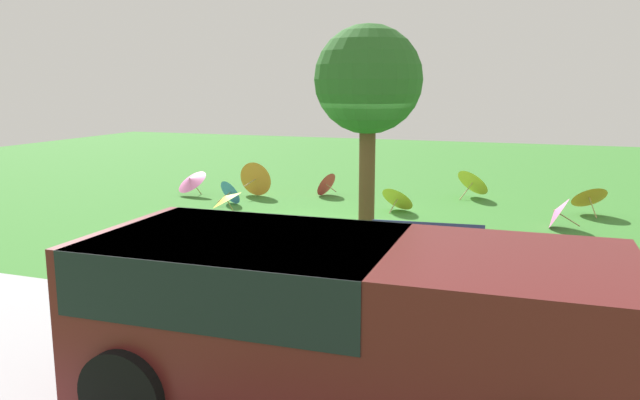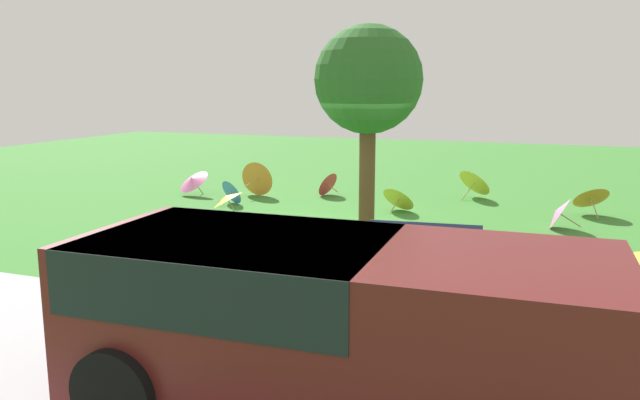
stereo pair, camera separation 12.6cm
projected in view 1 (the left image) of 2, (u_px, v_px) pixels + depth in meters
The scene contains 16 objects.
ground at pixel (353, 226), 12.84m from camera, with size 40.00×40.00×0.00m, color #387A2D.
road_strip at pixel (146, 372), 6.33m from camera, with size 40.00×4.18×0.01m, color #9E9EA3.
van_dark at pixel (329, 312), 5.47m from camera, with size 4.65×2.22×1.53m.
park_bench at pixel (427, 250), 9.22m from camera, with size 1.64×0.64×0.90m.
shade_tree at pixel (368, 82), 12.08m from camera, with size 2.09×2.09×3.99m.
parasol_orange_0 at pixel (257, 178), 16.28m from camera, with size 0.92×0.84×0.91m.
parasol_yellow_0 at pixel (399, 197), 14.26m from camera, with size 0.95×0.89×0.66m.
parasol_pink_0 at pixel (557, 212), 12.59m from camera, with size 0.70×0.75×0.67m.
parasol_red_0 at pixel (575, 280), 8.38m from camera, with size 0.70×0.77×0.57m.
parasol_yellow_1 at pixel (474, 181), 15.89m from camera, with size 1.11×1.07×0.81m.
parasol_blue_1 at pixel (232, 191), 15.15m from camera, with size 0.76×0.74×0.64m.
parasol_yellow_5 at pixel (226, 198), 13.59m from camera, with size 0.83×0.85×0.65m.
parasol_pink_2 at pixel (513, 245), 10.30m from camera, with size 0.62×0.53×0.52m.
parasol_pink_3 at pixel (191, 180), 16.25m from camera, with size 1.06×1.03×0.70m.
parasol_orange_7 at pixel (588, 195), 13.85m from camera, with size 1.01×0.98×0.77m.
parasol_red_2 at pixel (325, 183), 16.28m from camera, with size 0.65×0.76×0.64m.
Camera 1 is at (-3.67, 11.99, 2.86)m, focal length 35.39 mm.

